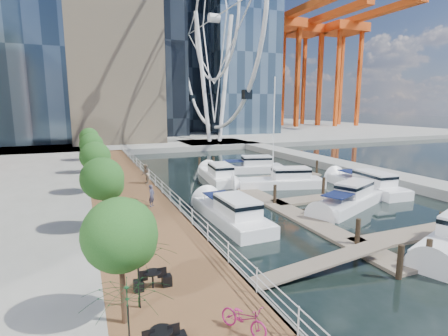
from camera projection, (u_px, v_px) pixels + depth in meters
ground at (297, 242)px, 22.39m from camera, size 520.00×520.00×0.00m
boardwalk at (125, 194)px, 32.60m from camera, size 6.00×60.00×1.00m
seawall at (157, 191)px, 33.72m from camera, size 0.25×60.00×1.00m
land_far at (121, 130)px, 115.20m from camera, size 200.00×114.00×1.00m
breakwater at (338, 165)px, 47.97m from camera, size 4.00×60.00×1.00m
pier at (215, 144)px, 74.88m from camera, size 14.00×12.00×1.00m
railing at (155, 181)px, 33.50m from camera, size 0.10×60.00×1.05m
floating_docks at (308, 189)px, 34.36m from camera, size 16.00×34.00×2.60m
ferris_wheel at (214, 18)px, 70.38m from camera, size 5.80×45.60×47.80m
port_cranes at (307, 75)px, 131.21m from camera, size 40.00×52.00×38.00m
street_trees at (95, 157)px, 30.13m from camera, size 2.60×42.60×4.60m
cafe_tables at (136, 262)px, 16.44m from camera, size 2.50×13.70×0.74m
yacht_foreground at (348, 208)px, 29.79m from camera, size 9.83×6.27×2.15m
bicycle at (244, 318)px, 11.92m from camera, size 1.48×1.95×0.98m
pedestrian_near at (152, 195)px, 26.72m from camera, size 0.71×0.73×1.69m
pedestrian_mid at (146, 174)px, 34.41m from camera, size 0.85×1.03×1.96m
pedestrian_far at (106, 163)px, 42.36m from camera, size 0.95×0.83×1.54m
moored_yachts at (284, 191)px, 35.82m from camera, size 20.23×32.69×11.50m
cafe_seating at (130, 261)px, 14.52m from camera, size 3.84×13.00×2.61m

